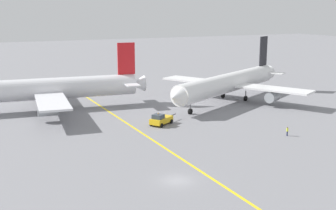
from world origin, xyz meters
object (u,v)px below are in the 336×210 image
object	(u,v)px
airliner_being_pushed	(230,83)
pushback_tug	(161,119)
ground_crew_wing_walker_right	(287,131)
airliner_at_gate_left	(40,90)

from	to	relation	value
airliner_being_pushed	pushback_tug	distance (m)	30.36
pushback_tug	ground_crew_wing_walker_right	size ratio (longest dim) A/B	4.63
airliner_being_pushed	pushback_tug	bearing A→B (deg)	-152.31
airliner_at_gate_left	ground_crew_wing_walker_right	distance (m)	57.50
pushback_tug	ground_crew_wing_walker_right	world-z (taller)	pushback_tug
airliner_at_gate_left	ground_crew_wing_walker_right	world-z (taller)	airliner_at_gate_left
airliner_being_pushed	ground_crew_wing_walker_right	bearing A→B (deg)	-105.14
airliner_at_gate_left	pushback_tug	world-z (taller)	airliner_at_gate_left
airliner_at_gate_left	airliner_being_pushed	bearing A→B (deg)	-13.36
airliner_at_gate_left	pushback_tug	xyz separation A→B (m)	(19.86, -25.06, -3.84)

